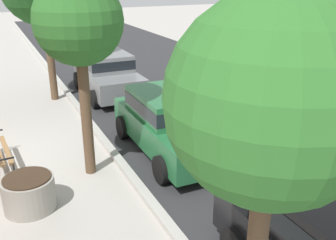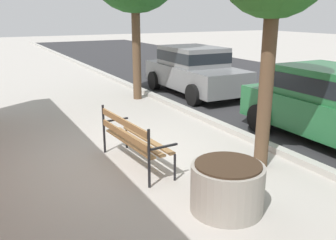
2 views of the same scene
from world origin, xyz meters
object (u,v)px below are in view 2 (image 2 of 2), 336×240
Objects in this scene: park_bench at (132,137)px; parked_car_grey at (194,69)px; concrete_planter at (227,187)px; parked_car_green at (336,104)px.

park_bench is 0.44× the size of parked_car_grey.
concrete_planter is 0.24× the size of parked_car_grey.
concrete_planter is at bearing -28.57° from parked_car_grey.
concrete_planter is (1.99, 0.55, -0.20)m from park_bench.
park_bench is at bearing -164.51° from concrete_planter.
parked_car_green is at bearing 0.00° from parked_car_grey.
parked_car_grey and parked_car_green have the same top height.
parked_car_green is at bearing 107.85° from concrete_planter.
parked_car_grey is (-4.62, 4.15, 0.30)m from park_bench.
parked_car_green is (5.45, 0.00, 0.00)m from parked_car_grey.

